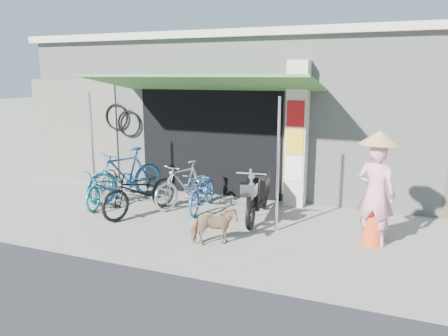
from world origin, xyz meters
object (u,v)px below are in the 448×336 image
at_px(street_dog, 214,227).
at_px(bike_black, 141,191).
at_px(bike_silver, 184,184).
at_px(bike_navy, 203,191).
at_px(nun, 376,190).
at_px(bike_teal, 106,186).
at_px(bike_blue, 126,175).
at_px(moped, 258,194).

bearing_deg(street_dog, bike_black, 34.51).
distance_m(bike_black, bike_silver, 0.96).
height_order(bike_black, street_dog, bike_black).
relative_size(bike_navy, street_dog, 2.07).
bearing_deg(nun, bike_navy, 5.09).
bearing_deg(nun, bike_teal, 14.01).
bearing_deg(bike_black, nun, 17.90).
height_order(bike_black, nun, nun).
bearing_deg(bike_navy, bike_black, -151.80).
height_order(bike_blue, street_dog, bike_blue).
distance_m(bike_teal, bike_silver, 1.68).
relative_size(bike_silver, street_dog, 2.15).
height_order(bike_silver, nun, nun).
height_order(bike_blue, bike_silver, bike_blue).
height_order(bike_navy, moped, moped).
relative_size(bike_blue, moped, 1.04).
distance_m(bike_black, moped, 2.30).
xyz_separation_m(bike_blue, nun, (5.19, -0.65, 0.34)).
bearing_deg(bike_teal, bike_black, -22.97).
height_order(street_dog, moped, moped).
bearing_deg(moped, bike_black, -170.16).
relative_size(street_dog, nun, 0.40).
height_order(bike_silver, moped, moped).
relative_size(bike_blue, nun, 1.02).
bearing_deg(bike_blue, moped, 20.27).
distance_m(bike_black, bike_navy, 1.24).
relative_size(bike_blue, bike_black, 1.04).
height_order(moped, nun, nun).
bearing_deg(bike_black, street_dog, -8.67).
xyz_separation_m(bike_blue, street_dog, (2.80, -1.66, -0.26)).
relative_size(bike_black, bike_silver, 1.15).
distance_m(bike_silver, bike_navy, 0.46).
bearing_deg(moped, bike_blue, 172.30).
height_order(bike_navy, nun, nun).
distance_m(bike_silver, nun, 3.89).
distance_m(bike_teal, bike_blue, 0.53).
height_order(bike_blue, bike_black, bike_blue).
bearing_deg(bike_silver, bike_navy, 11.42).
bearing_deg(bike_silver, bike_blue, -156.69).
bearing_deg(bike_navy, nun, -17.88).
bearing_deg(street_dog, bike_navy, 0.26).
distance_m(bike_teal, moped, 3.27).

